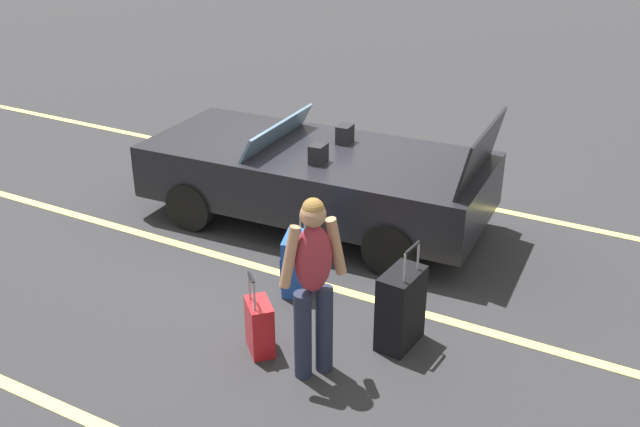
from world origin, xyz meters
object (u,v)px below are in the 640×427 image
at_px(suitcase_large_black, 400,308).
at_px(suitcase_small_carryon, 260,327).
at_px(convertible_car, 302,174).
at_px(suitcase_medium_bright, 296,264).
at_px(traveler_person, 313,279).

xyz_separation_m(suitcase_large_black, suitcase_small_carryon, (1.05, 0.71, -0.12)).
xyz_separation_m(convertible_car, suitcase_small_carryon, (-1.04, 2.56, -0.34)).
distance_m(convertible_car, suitcase_medium_bright, 1.73).
height_order(convertible_car, traveler_person, traveler_person).
bearing_deg(suitcase_large_black, convertible_car, -37.14).
distance_m(suitcase_small_carryon, traveler_person, 0.89).
xyz_separation_m(suitcase_medium_bright, traveler_person, (-0.81, 1.10, 0.62)).
bearing_deg(suitcase_large_black, traveler_person, 61.92).
height_order(convertible_car, suitcase_large_black, convertible_car).
bearing_deg(traveler_person, convertible_car, -22.71).
relative_size(convertible_car, traveler_person, 2.56).
height_order(suitcase_medium_bright, traveler_person, traveler_person).
xyz_separation_m(suitcase_large_black, suitcase_medium_bright, (1.29, -0.35, -0.06)).
bearing_deg(suitcase_medium_bright, convertible_car, -80.71).
distance_m(suitcase_large_black, traveler_person, 1.05).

